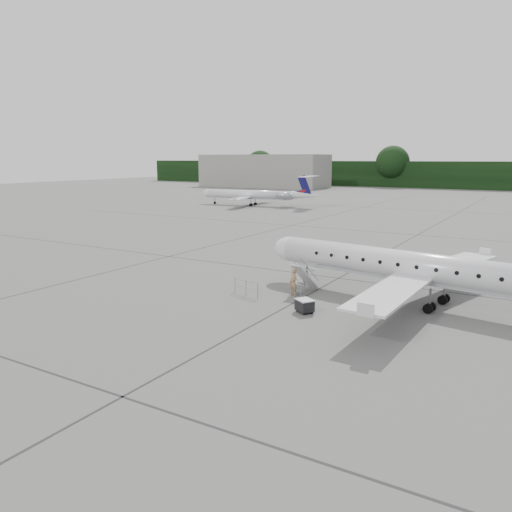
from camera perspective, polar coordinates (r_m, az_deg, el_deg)
The scene contains 8 objects.
ground at distance 29.90m, azimuth 12.31°, elevation -6.44°, with size 320.00×320.00×0.00m, color #595957.
terminal_building at distance 158.22m, azimuth 0.85°, elevation 9.70°, with size 40.00×14.00×10.00m, color gray.
main_regional_jet at distance 31.74m, azimuth 18.79°, elevation 0.30°, with size 25.40×18.29×6.51m, color silver, non-canonical shape.
airstair at distance 33.69m, azimuth 5.58°, elevation -2.44°, with size 0.85×2.28×2.04m, color silver, non-canonical shape.
passenger at distance 32.68m, azimuth 4.30°, elevation -3.02°, with size 0.68×0.44×1.85m, color #937150.
safety_railing at distance 32.88m, azimuth -1.15°, elevation -3.66°, with size 2.20×0.08×1.00m, color #93969C, non-canonical shape.
baggage_cart at distance 29.41m, azimuth 5.57°, elevation -5.65°, with size 0.99×0.80×0.86m, color black, non-canonical shape.
bg_regional_left at distance 95.76m, azimuth -0.78°, elevation 7.53°, with size 22.18×15.97×5.82m, color silver, non-canonical shape.
Camera 1 is at (8.77, -27.17, 8.89)m, focal length 35.00 mm.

